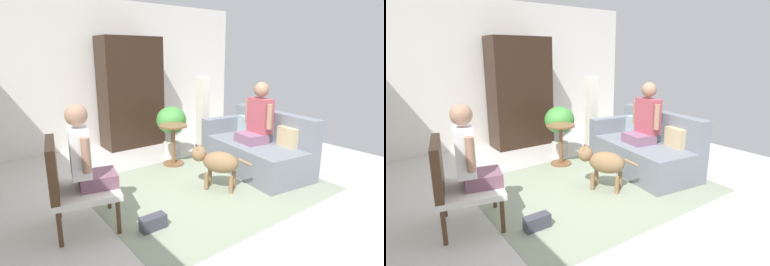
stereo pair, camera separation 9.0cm
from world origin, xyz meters
TOP-DOWN VIEW (x-y plane):
  - ground_plane at (0.00, 0.00)m, footprint 6.86×6.86m
  - back_wall at (0.00, 2.92)m, footprint 6.03×0.12m
  - area_rug at (0.16, 0.07)m, footprint 2.91×2.37m
  - couch at (1.21, 0.15)m, footprint 1.09×1.79m
  - armchair at (-1.59, 0.09)m, footprint 0.77×0.79m
  - person_on_couch at (1.17, 0.12)m, footprint 0.47×0.56m
  - person_on_armchair at (-1.43, 0.05)m, footprint 0.49×0.49m
  - round_end_table at (0.29, 1.08)m, footprint 0.46×0.46m
  - dog at (0.22, -0.05)m, footprint 0.51×0.70m
  - potted_plant at (0.55, 1.53)m, footprint 0.52×0.52m
  - column_lamp at (1.26, 1.53)m, footprint 0.20×0.20m
  - armoire_cabinet at (0.28, 2.51)m, footprint 1.14×0.56m
  - handbag at (-0.95, -0.42)m, footprint 0.27×0.12m

SIDE VIEW (x-z plane):
  - ground_plane at x=0.00m, z-range 0.00..0.00m
  - area_rug at x=0.16m, z-range 0.00..0.01m
  - handbag at x=-0.95m, z-range 0.00..0.15m
  - couch at x=1.21m, z-range -0.12..0.77m
  - dog at x=0.22m, z-range 0.08..0.67m
  - round_end_table at x=0.29m, z-range 0.05..0.71m
  - armchair at x=-1.59m, z-range 0.06..1.00m
  - potted_plant at x=0.55m, z-range 0.13..0.99m
  - column_lamp at x=1.26m, z-range -0.01..1.34m
  - person_on_armchair at x=-1.43m, z-range 0.35..1.21m
  - person_on_couch at x=1.17m, z-range 0.37..1.27m
  - armoire_cabinet at x=0.28m, z-range 0.00..2.06m
  - back_wall at x=0.00m, z-range 0.00..2.73m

